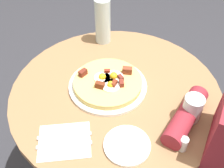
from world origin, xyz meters
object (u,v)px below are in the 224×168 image
object	(u,v)px
dining_table	(115,116)
fork	(64,136)
salt_shaker	(183,144)
knife	(64,145)
water_bottle	(103,21)
pizza_plate	(108,85)
water_glass	(192,109)
breakfast_pizza	(108,81)
bread_plate	(127,145)

from	to	relation	value
dining_table	fork	size ratio (longest dim) A/B	4.61
fork	salt_shaker	world-z (taller)	salt_shaker
knife	salt_shaker	xyz separation A→B (m)	(-0.34, -0.16, 0.02)
dining_table	knife	bearing A→B (deg)	83.32
water_bottle	pizza_plate	bearing A→B (deg)	121.63
water_glass	salt_shaker	bearing A→B (deg)	94.88
breakfast_pizza	salt_shaker	distance (m)	0.37
breakfast_pizza	fork	world-z (taller)	breakfast_pizza
knife	breakfast_pizza	bearing A→B (deg)	-123.15
pizza_plate	fork	xyz separation A→B (m)	(0.02, 0.28, 0.00)
knife	water_glass	bearing A→B (deg)	-171.24
knife	water_bottle	world-z (taller)	water_bottle
water_bottle	salt_shaker	world-z (taller)	water_bottle
bread_plate	fork	distance (m)	0.21
fork	water_glass	distance (m)	0.44
water_glass	water_bottle	size ratio (longest dim) A/B	0.48
breakfast_pizza	water_glass	xyz separation A→B (m)	(-0.33, 0.01, 0.03)
dining_table	salt_shaker	bearing A→B (deg)	154.71
breakfast_pizza	water_glass	distance (m)	0.33
pizza_plate	salt_shaker	world-z (taller)	salt_shaker
knife	fork	bearing A→B (deg)	-90.00
salt_shaker	breakfast_pizza	bearing A→B (deg)	-23.53
water_glass	fork	bearing A→B (deg)	37.08
pizza_plate	knife	bearing A→B (deg)	89.94
pizza_plate	bread_plate	size ratio (longest dim) A/B	2.02
pizza_plate	bread_plate	xyz separation A→B (m)	(-0.18, 0.22, -0.00)
knife	water_bottle	size ratio (longest dim) A/B	0.85
fork	water_glass	bearing A→B (deg)	-175.86
knife	water_glass	size ratio (longest dim) A/B	1.76
dining_table	water_glass	distance (m)	0.37
bread_plate	breakfast_pizza	bearing A→B (deg)	-50.57
fork	water_bottle	xyz separation A→B (m)	(0.14, -0.55, 0.10)
pizza_plate	salt_shaker	bearing A→B (deg)	156.54
fork	knife	bearing A→B (deg)	90.00
pizza_plate	fork	distance (m)	0.28
bread_plate	water_bottle	distance (m)	0.61
fork	knife	xyz separation A→B (m)	(-0.02, 0.03, 0.00)
dining_table	breakfast_pizza	distance (m)	0.20
fork	water_bottle	world-z (taller)	water_bottle
pizza_plate	water_glass	world-z (taller)	water_glass
knife	water_glass	xyz separation A→B (m)	(-0.33, -0.30, 0.04)
breakfast_pizza	bread_plate	distance (m)	0.28
knife	pizza_plate	bearing A→B (deg)	-122.99
breakfast_pizza	water_bottle	world-z (taller)	water_bottle
knife	water_bottle	xyz separation A→B (m)	(0.16, -0.58, 0.10)
water_bottle	water_glass	bearing A→B (deg)	150.45
dining_table	fork	xyz separation A→B (m)	(0.06, 0.28, 0.18)
breakfast_pizza	fork	xyz separation A→B (m)	(0.02, 0.28, -0.02)
dining_table	bread_plate	distance (m)	0.31
dining_table	water_bottle	size ratio (longest dim) A/B	3.90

